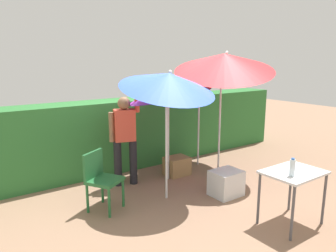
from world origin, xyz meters
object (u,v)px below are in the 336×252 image
Objects in this scene: umbrella_orange at (224,62)px; folding_table at (293,178)px; chair_plastic at (101,177)px; cooler_box at (226,183)px; person_vendor at (125,134)px; umbrella_rainbow at (168,89)px; umbrella_navy at (168,82)px; umbrella_yellow at (199,76)px; bottle_water at (292,168)px; crate_cardboard at (177,166)px.

umbrella_orange reaches higher than folding_table.
chair_plastic is 1.80× the size of cooler_box.
folding_table is at bearing -88.11° from cooler_box.
chair_plastic is at bearing -139.27° from person_vendor.
chair_plastic is at bearing -179.62° from umbrella_orange.
umbrella_navy is (-0.47, -0.67, 0.18)m from umbrella_rainbow.
chair_plastic reaches higher than cooler_box.
bottle_water is (-0.81, -2.79, -1.02)m from umbrella_yellow.
bottle_water is (-0.75, -2.03, -1.30)m from umbrella_orange.
folding_table is (0.13, -2.44, 0.49)m from crate_cardboard.
umbrella_rainbow is at bearing 95.33° from bottle_water.
umbrella_yellow is at bearing 85.28° from umbrella_orange.
umbrella_yellow is 0.95× the size of umbrella_navy.
umbrella_orange is 3.36× the size of folding_table.
umbrella_orange is at bearing -94.72° from umbrella_yellow.
person_vendor is at bearing 110.53° from bottle_water.
chair_plastic is at bearing 166.51° from umbrella_navy.
person_vendor is (-1.81, -0.13, -0.97)m from umbrella_yellow.
umbrella_navy is 4.52× the size of cooler_box.
crate_cardboard is at bearing 88.81° from bottle_water.
crate_cardboard is at bearing 93.03° from folding_table.
cooler_box is at bearing -113.88° from umbrella_yellow.
cooler_box is at bearing -85.89° from crate_cardboard.
umbrella_navy reaches higher than crate_cardboard.
umbrella_orange is at bearing -35.71° from crate_cardboard.
umbrella_rainbow is at bearing 54.74° from umbrella_navy.
crate_cardboard is (0.28, 0.10, -1.54)m from umbrella_rainbow.
umbrella_yellow is 4.70× the size of crate_cardboard.
umbrella_orange is at bearing 73.71° from folding_table.
umbrella_navy reaches higher than folding_table.
bottle_water is (-0.14, -1.28, 0.67)m from cooler_box.
umbrella_yellow is at bearing 66.12° from cooler_box.
umbrella_rainbow is at bearing 99.90° from folding_table.
umbrella_navy is 2.51× the size of chair_plastic.
umbrella_rainbow is 2.58× the size of folding_table.
cooler_box is (1.90, -0.73, -0.30)m from chair_plastic.
umbrella_yellow is at bearing 34.32° from umbrella_navy.
cooler_box is at bearing -50.55° from person_vendor.
crate_cardboard is at bearing -7.36° from person_vendor.
umbrella_orange is 2.24m from person_vendor.
bottle_water is at bearing -110.25° from umbrella_orange.
umbrella_rainbow is at bearing 157.75° from umbrella_orange.
person_vendor is at bearing 172.64° from crate_cardboard.
umbrella_orange is 5.44× the size of cooler_box.
crate_cardboard is (0.75, 0.77, -1.72)m from umbrella_navy.
person_vendor is 1.30m from crate_cardboard.
umbrella_yellow is (1.04, 0.36, 0.19)m from umbrella_rainbow.
person_vendor reaches higher than bottle_water.
cooler_box is at bearing -72.21° from umbrella_rainbow.
umbrella_yellow is 4.31× the size of cooler_box.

